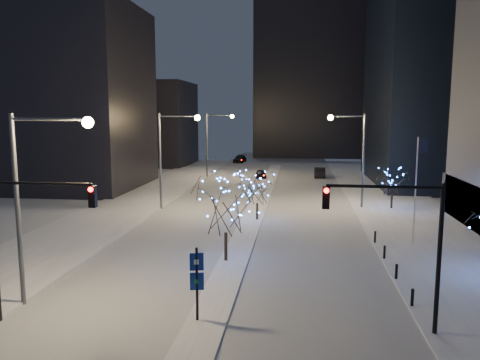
% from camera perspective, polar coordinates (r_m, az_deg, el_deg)
% --- Properties ---
extents(ground, '(160.00, 160.00, 0.00)m').
position_cam_1_polar(ground, '(22.65, -4.62, -18.06)').
color(ground, silver).
rests_on(ground, ground).
extents(road, '(20.00, 130.00, 0.02)m').
position_cam_1_polar(road, '(55.95, 2.68, -2.16)').
color(road, '#AAAFB9').
rests_on(road, ground).
extents(median, '(2.00, 80.00, 0.15)m').
position_cam_1_polar(median, '(51.04, 2.24, -3.09)').
color(median, white).
rests_on(median, ground).
extents(east_sidewalk, '(10.00, 90.00, 0.15)m').
position_cam_1_polar(east_sidewalk, '(42.48, 21.72, -5.96)').
color(east_sidewalk, white).
rests_on(east_sidewalk, ground).
extents(west_sidewalk, '(8.00, 90.00, 0.15)m').
position_cam_1_polar(west_sidewalk, '(44.97, -17.06, -4.98)').
color(west_sidewalk, white).
rests_on(west_sidewalk, ground).
extents(filler_west_near, '(22.00, 18.00, 24.00)m').
position_cam_1_polar(filler_west_near, '(68.04, -21.44, 9.26)').
color(filler_west_near, black).
rests_on(filler_west_near, ground).
extents(filler_west_far, '(18.00, 16.00, 16.00)m').
position_cam_1_polar(filler_west_far, '(94.86, -11.53, 6.76)').
color(filler_west_far, black).
rests_on(filler_west_far, ground).
extents(horizon_block, '(24.00, 14.00, 42.00)m').
position_cam_1_polar(horizon_block, '(112.44, 8.24, 13.66)').
color(horizon_block, black).
rests_on(horizon_block, ground).
extents(street_lamp_w_near, '(4.40, 0.56, 10.00)m').
position_cam_1_polar(street_lamp_w_near, '(25.78, -23.68, -0.34)').
color(street_lamp_w_near, '#595E66').
rests_on(street_lamp_w_near, ground).
extents(street_lamp_w_mid, '(4.40, 0.56, 10.00)m').
position_cam_1_polar(street_lamp_w_mid, '(48.83, -8.56, 3.93)').
color(street_lamp_w_mid, '#595E66').
rests_on(street_lamp_w_mid, ground).
extents(street_lamp_w_far, '(4.40, 0.56, 10.00)m').
position_cam_1_polar(street_lamp_w_far, '(73.17, -3.26, 5.37)').
color(street_lamp_w_far, '#595E66').
rests_on(street_lamp_w_far, ground).
extents(street_lamp_east, '(3.90, 0.56, 10.00)m').
position_cam_1_polar(street_lamp_east, '(50.35, 13.82, 3.86)').
color(street_lamp_east, '#595E66').
rests_on(street_lamp_east, ground).
extents(traffic_signal_west, '(5.26, 0.43, 7.00)m').
position_cam_1_polar(traffic_signal_west, '(24.15, -24.85, -5.14)').
color(traffic_signal_west, black).
rests_on(traffic_signal_west, ground).
extents(traffic_signal_east, '(5.26, 0.43, 7.00)m').
position_cam_1_polar(traffic_signal_east, '(22.03, 19.35, -6.07)').
color(traffic_signal_east, black).
rests_on(traffic_signal_east, ground).
extents(flagpoles, '(1.35, 2.60, 8.00)m').
position_cam_1_polar(flagpoles, '(38.59, 20.75, -0.13)').
color(flagpoles, silver).
rests_on(flagpoles, east_sidewalk).
extents(bollards, '(0.16, 12.16, 0.90)m').
position_cam_1_polar(bollards, '(31.89, 17.82, -9.40)').
color(bollards, black).
rests_on(bollards, east_sidewalk).
extents(car_near, '(1.97, 3.94, 1.29)m').
position_cam_1_polar(car_near, '(72.73, 2.56, 0.73)').
color(car_near, black).
rests_on(car_near, ground).
extents(car_mid, '(1.69, 4.79, 1.58)m').
position_cam_1_polar(car_mid, '(74.79, 9.67, 0.94)').
color(car_mid, black).
rests_on(car_mid, ground).
extents(car_far, '(2.51, 5.20, 1.46)m').
position_cam_1_polar(car_far, '(96.18, -0.03, 2.60)').
color(car_far, black).
rests_on(car_far, ground).
extents(holiday_tree_median_near, '(5.85, 5.85, 5.88)m').
position_cam_1_polar(holiday_tree_median_near, '(31.15, -1.76, -3.22)').
color(holiday_tree_median_near, black).
rests_on(holiday_tree_median_near, median).
extents(holiday_tree_median_far, '(4.60, 4.60, 4.58)m').
position_cam_1_polar(holiday_tree_median_far, '(43.37, 2.10, -1.06)').
color(holiday_tree_median_far, black).
rests_on(holiday_tree_median_far, median).
extents(holiday_tree_plaza_far, '(4.43, 4.43, 4.35)m').
position_cam_1_polar(holiday_tree_plaza_far, '(51.15, 18.10, -0.24)').
color(holiday_tree_plaza_far, black).
rests_on(holiday_tree_plaza_far, east_sidewalk).
extents(wayfinding_sign, '(0.67, 0.22, 3.74)m').
position_cam_1_polar(wayfinding_sign, '(22.74, -5.28, -11.68)').
color(wayfinding_sign, black).
rests_on(wayfinding_sign, ground).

